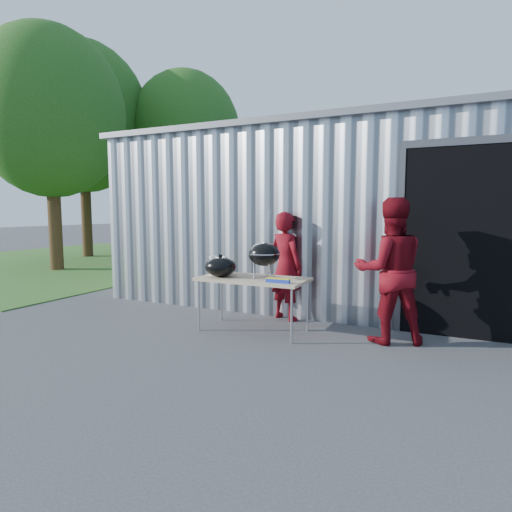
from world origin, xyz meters
The scene contains 14 objects.
ground centered at (0.00, 0.00, 0.00)m, with size 80.00×80.00×0.00m, color #3B3B3E.
building centered at (0.92, 4.59, 1.54)m, with size 8.20×6.20×3.10m.
grass_patch centered at (-9.00, 6.00, 0.01)m, with size 10.00×12.00×0.02m, color #2D591E.
tree_left centered at (-7.50, 4.00, 4.34)m, with size 4.03×4.03×6.67m.
tree_mid centered at (-9.50, 7.00, 4.98)m, with size 4.61×4.61×7.64m.
tree_far centered at (-6.50, 9.00, 4.42)m, with size 4.10×4.10×6.79m.
folding_table centered at (0.24, 0.80, 0.71)m, with size 1.50×0.75×0.75m.
kettle_grill centered at (0.42, 0.79, 1.17)m, with size 0.43×0.43×0.93m.
grill_lid centered at (-0.21, 0.70, 0.89)m, with size 0.44×0.44×0.32m.
paper_towels centered at (-0.36, 0.75, 0.89)m, with size 0.12×0.12×0.28m, color white.
white_tub centered at (-0.31, 0.98, 0.80)m, with size 0.20×0.15×0.10m, color white.
foil_box centered at (0.72, 0.55, 0.78)m, with size 0.32×0.05×0.06m.
person_cook centered at (0.41, 1.61, 0.83)m, with size 0.60×0.40×1.66m, color maroon.
person_bystander centered at (2.02, 1.10, 0.92)m, with size 0.89×0.70×1.84m, color maroon.
Camera 1 is at (2.79, -4.45, 1.67)m, focal length 30.00 mm.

